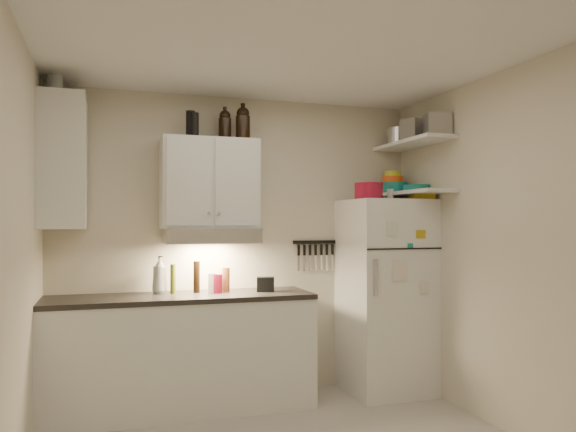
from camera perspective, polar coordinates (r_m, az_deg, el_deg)
name	(u,v)px	position (r m, az deg, el deg)	size (l,w,h in m)	color
ceiling	(295,46)	(3.69, 0.67, 16.90)	(3.20, 3.00, 0.02)	white
back_wall	(240,245)	(4.97, -4.93, -2.96)	(3.20, 0.02, 2.60)	beige
left_wall	(11,259)	(3.37, -26.30, -3.93)	(0.02, 3.00, 2.60)	beige
right_wall	(507,250)	(4.32, 21.40, -3.24)	(0.02, 3.00, 2.60)	beige
base_cabinet	(181,355)	(4.68, -10.81, -13.71)	(2.10, 0.60, 0.88)	white
countertop	(181,297)	(4.60, -10.79, -8.12)	(2.10, 0.62, 0.04)	black
upper_cabinet	(210,184)	(4.75, -7.98, 3.28)	(0.80, 0.33, 0.75)	white
side_cabinet	(63,162)	(4.56, -21.90, 5.07)	(0.33, 0.55, 1.00)	white
range_hood	(211,236)	(4.67, -7.85, -1.99)	(0.76, 0.46, 0.12)	silver
fridge	(386,295)	(5.12, 9.88, -7.94)	(0.70, 0.68, 1.70)	white
shelf_hi	(413,143)	(5.11, 12.55, 7.23)	(0.30, 0.95, 0.03)	white
shelf_lo	(413,193)	(5.07, 12.57, 2.30)	(0.30, 0.95, 0.03)	white
knife_strip	(315,242)	(5.15, 2.74, -2.66)	(0.42, 0.02, 0.03)	black
dutch_oven	(369,191)	(4.91, 8.20, 2.52)	(0.25, 0.25, 0.14)	maroon
book_stack	(421,195)	(5.06, 13.40, 2.06)	(0.18, 0.23, 0.08)	#BA9917
spice_jar	(390,195)	(5.10, 10.36, 2.15)	(0.06, 0.06, 0.10)	silver
stock_pot	(399,138)	(5.43, 11.18, 7.82)	(0.24, 0.24, 0.17)	silver
tin_a	(414,131)	(5.14, 12.72, 8.46)	(0.19, 0.17, 0.19)	#AAAAAD
tin_b	(437,126)	(4.92, 14.94, 8.87)	(0.20, 0.20, 0.20)	#AAAAAD
bowl_teal	(395,188)	(5.31, 10.82, 2.83)	(0.24, 0.24, 0.10)	#17807D
bowl_orange	(393,180)	(5.32, 10.58, 3.66)	(0.19, 0.19, 0.06)	#F55717
bowl_yellow	(393,174)	(5.33, 10.58, 4.22)	(0.15, 0.15, 0.05)	#C0CB23
plates	(417,188)	(5.15, 12.93, 2.76)	(0.24, 0.24, 0.06)	#17807D
growler_a	(225,124)	(4.83, -6.43, 9.22)	(0.11, 0.11, 0.25)	black
growler_b	(243,123)	(4.84, -4.61, 9.39)	(0.12, 0.12, 0.29)	black
thermos_a	(195,125)	(4.71, -9.47, 9.12)	(0.07, 0.07, 0.20)	black
thermos_b	(191,124)	(4.76, -9.87, 9.16)	(0.08, 0.08, 0.22)	black
side_jar	(54,85)	(4.66, -22.63, 12.16)	(0.12, 0.12, 0.16)	silver
soap_bottle	(160,272)	(4.71, -12.91, -5.60)	(0.13, 0.13, 0.34)	white
pepper_mill	(226,280)	(4.73, -6.33, -6.45)	(0.06, 0.06, 0.20)	brown
oil_bottle	(173,279)	(4.69, -11.61, -6.27)	(0.05, 0.05, 0.24)	#586419
vinegar_bottle	(197,277)	(4.71, -9.27, -6.13)	(0.05, 0.05, 0.26)	black
clear_bottle	(212,283)	(4.66, -7.78, -6.76)	(0.06, 0.06, 0.17)	silver
red_jar	(218,283)	(4.67, -7.17, -6.81)	(0.08, 0.08, 0.16)	maroon
caddy	(266,284)	(4.74, -2.29, -6.94)	(0.14, 0.10, 0.12)	black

